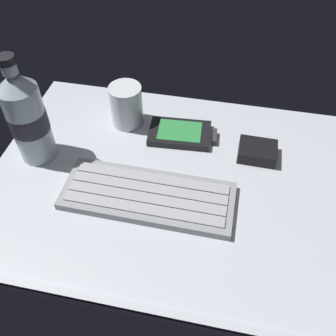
{
  "coord_description": "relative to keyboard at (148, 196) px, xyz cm",
  "views": [
    {
      "loc": [
        8.55,
        -41.85,
        50.42
      ],
      "look_at": [
        0.0,
        0.0,
        3.0
      ],
      "focal_mm": 39.6,
      "sensor_mm": 36.0,
      "label": 1
    }
  ],
  "objects": [
    {
      "name": "water_bottle",
      "position": [
        -22.56,
        6.25,
        8.2
      ],
      "size": [
        6.73,
        6.73,
        20.8
      ],
      "color": "silver",
      "rests_on": "ground_plane"
    },
    {
      "name": "charger_block",
      "position": [
        17.65,
        13.88,
        0.39
      ],
      "size": [
        7.11,
        5.73,
        2.4
      ],
      "primitive_type": "cube",
      "rotation": [
        0.0,
        0.0,
        -0.02
      ],
      "color": "black",
      "rests_on": "ground_plane"
    },
    {
      "name": "juice_cup",
      "position": [
        -8.73,
        18.5,
        3.1
      ],
      "size": [
        6.4,
        6.4,
        8.5
      ],
      "color": "silver",
      "rests_on": "ground_plane"
    },
    {
      "name": "handheld_device",
      "position": [
        3.13,
        16.4,
        -0.08
      ],
      "size": [
        13.15,
        8.39,
        1.5
      ],
      "color": "black",
      "rests_on": "ground_plane"
    },
    {
      "name": "ground_plane",
      "position": [
        2.47,
        4.66,
        -1.79
      ],
      "size": [
        64.0,
        48.0,
        2.8
      ],
      "color": "silver"
    },
    {
      "name": "keyboard",
      "position": [
        0.0,
        0.0,
        0.0
      ],
      "size": [
        29.1,
        11.27,
        1.7
      ],
      "color": "#93969B",
      "rests_on": "ground_plane"
    }
  ]
}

